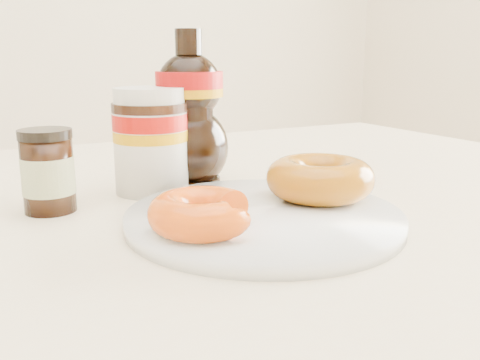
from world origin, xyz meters
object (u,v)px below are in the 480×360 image
donut_whole (320,178)px  syrup_bottle (190,109)px  dining_table (147,274)px  dark_jar (48,172)px  donut_bitten (202,213)px  nutella_jar (150,136)px  plate (264,217)px

donut_whole → syrup_bottle: size_ratio=0.60×
dining_table → dark_jar: 0.16m
donut_whole → dark_jar: bearing=153.5°
donut_bitten → nutella_jar: size_ratio=0.75×
plate → syrup_bottle: syrup_bottle is taller
donut_whole → dining_table: bearing=147.4°
plate → dining_table: bearing=123.6°
donut_whole → nutella_jar: (-0.14, 0.16, 0.03)m
dining_table → syrup_bottle: (0.09, 0.07, 0.18)m
plate → donut_whole: donut_whole is taller
dining_table → dark_jar: size_ratio=15.78×
dark_jar → plate: bearing=-39.8°
dining_table → plate: 0.17m
plate → dark_jar: size_ratio=3.08×
dining_table → nutella_jar: (0.03, 0.05, 0.15)m
syrup_bottle → dark_jar: syrup_bottle is taller
nutella_jar → dark_jar: 0.13m
donut_bitten → nutella_jar: 0.21m
dining_table → nutella_jar: 0.16m
dark_jar → donut_whole: bearing=-26.5°
donut_whole → dark_jar: 0.29m
nutella_jar → syrup_bottle: 0.07m
nutella_jar → dark_jar: bearing=-166.7°
donut_bitten → dark_jar: bearing=115.5°
nutella_jar → dark_jar: nutella_jar is taller
plate → syrup_bottle: (0.00, 0.19, 0.09)m
donut_bitten → syrup_bottle: (0.08, 0.22, 0.07)m
syrup_bottle → dark_jar: bearing=-166.7°
nutella_jar → dark_jar: size_ratio=1.42×
nutella_jar → dark_jar: (-0.12, -0.03, -0.02)m
donut_bitten → syrup_bottle: bearing=64.6°
dining_table → donut_whole: (0.16, -0.11, 0.12)m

